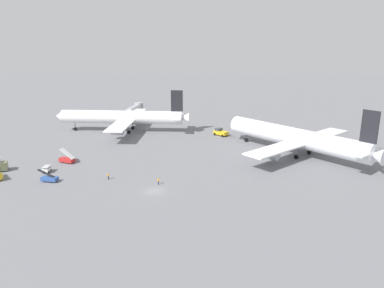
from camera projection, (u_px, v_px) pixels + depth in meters
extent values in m
plane|color=slate|center=(155.00, 191.00, 85.88)|extent=(600.00, 600.00, 0.00)
cylinder|color=white|center=(123.00, 117.00, 140.19)|extent=(45.99, 8.06, 4.90)
cone|color=white|center=(61.00, 116.00, 141.86)|extent=(3.11, 4.69, 4.51)
cone|color=white|center=(185.00, 118.00, 138.54)|extent=(3.86, 4.16, 3.92)
cube|color=white|center=(129.00, 119.00, 140.23)|extent=(9.27, 41.92, 0.44)
cube|color=white|center=(179.00, 117.00, 138.58)|extent=(4.09, 13.19, 0.28)
cube|color=black|center=(178.00, 101.00, 137.00)|extent=(4.41, 0.66, 7.82)
cylinder|color=#999EA3|center=(133.00, 117.00, 151.96)|extent=(4.37, 2.89, 2.60)
cylinder|color=#999EA3|center=(118.00, 131.00, 129.62)|extent=(4.37, 2.89, 2.60)
cylinder|color=slate|center=(129.00, 128.00, 137.67)|extent=(0.28, 0.28, 2.72)
cylinder|color=black|center=(130.00, 132.00, 138.04)|extent=(1.34, 0.64, 1.30)
cylinder|color=slate|center=(134.00, 124.00, 144.20)|extent=(0.28, 0.28, 2.72)
cylinder|color=black|center=(134.00, 128.00, 144.57)|extent=(1.34, 0.64, 1.30)
cylinder|color=slate|center=(76.00, 125.00, 142.43)|extent=(0.28, 0.28, 2.72)
cylinder|color=black|center=(76.00, 129.00, 142.80)|extent=(1.34, 0.64, 1.30)
cylinder|color=white|center=(295.00, 137.00, 112.05)|extent=(35.34, 39.39, 5.71)
cone|color=white|center=(235.00, 124.00, 130.10)|extent=(5.80, 5.56, 5.26)
cone|color=white|center=(378.00, 156.00, 94.14)|extent=(5.81, 5.72, 4.57)
cube|color=white|center=(302.00, 142.00, 110.56)|extent=(38.39, 34.60, 0.44)
cube|color=white|center=(369.00, 152.00, 95.80)|extent=(11.91, 10.95, 0.28)
cube|color=black|center=(371.00, 127.00, 94.25)|extent=(3.16, 3.55, 8.45)
cylinder|color=#999EA3|center=(321.00, 139.00, 119.78)|extent=(4.72, 4.87, 2.60)
cylinder|color=#999EA3|center=(272.00, 155.00, 103.78)|extent=(4.72, 4.87, 2.60)
cylinder|color=slate|center=(297.00, 153.00, 108.45)|extent=(0.28, 0.28, 2.13)
cylinder|color=black|center=(297.00, 157.00, 108.74)|extent=(1.27, 1.34, 1.30)
cylinder|color=slate|center=(310.00, 149.00, 112.73)|extent=(0.28, 0.28, 2.13)
cylinder|color=black|center=(310.00, 152.00, 113.02)|extent=(1.27, 1.34, 1.30)
cylinder|color=slate|center=(247.00, 137.00, 126.78)|extent=(0.28, 0.28, 2.13)
cylinder|color=black|center=(247.00, 140.00, 127.07)|extent=(1.27, 1.34, 1.30)
cube|color=gold|center=(222.00, 133.00, 135.28)|extent=(5.64, 5.63, 1.21)
cube|color=#333D47|center=(220.00, 129.00, 135.79)|extent=(2.86, 2.86, 0.90)
cylinder|color=#4C4C51|center=(231.00, 134.00, 132.35)|extent=(2.41, 2.40, 0.20)
sphere|color=orange|center=(220.00, 128.00, 135.62)|extent=(0.24, 0.24, 0.24)
cylinder|color=black|center=(216.00, 134.00, 135.85)|extent=(0.85, 0.85, 0.90)
cylinder|color=black|center=(220.00, 133.00, 137.66)|extent=(0.85, 0.85, 0.90)
cylinder|color=black|center=(224.00, 136.00, 133.24)|extent=(0.85, 0.85, 0.90)
cylinder|color=black|center=(228.00, 135.00, 135.05)|extent=(0.85, 0.85, 0.90)
cube|color=#666B4C|center=(4.00, 166.00, 98.87)|extent=(2.88, 3.00, 2.20)
cylinder|color=black|center=(0.00, 169.00, 99.43)|extent=(0.63, 0.39, 0.60)
cylinder|color=black|center=(0.00, 171.00, 98.16)|extent=(0.63, 0.39, 0.60)
cube|color=silver|center=(48.00, 169.00, 97.85)|extent=(1.57, 2.64, 1.00)
cube|color=#B2B2B7|center=(47.00, 166.00, 97.61)|extent=(1.64, 2.77, 0.12)
cylinder|color=black|center=(46.00, 170.00, 98.72)|extent=(0.22, 0.60, 0.60)
cylinder|color=black|center=(52.00, 170.00, 98.68)|extent=(0.22, 0.60, 0.60)
cylinder|color=black|center=(44.00, 172.00, 97.28)|extent=(0.22, 0.60, 0.60)
cylinder|color=black|center=(49.00, 172.00, 97.24)|extent=(0.22, 0.60, 0.60)
cube|color=red|center=(68.00, 160.00, 105.60)|extent=(4.92, 3.58, 1.00)
cube|color=silver|center=(68.00, 154.00, 104.98)|extent=(4.39, 2.90, 2.71)
cylinder|color=black|center=(64.00, 162.00, 105.40)|extent=(0.63, 0.42, 0.60)
cylinder|color=black|center=(68.00, 160.00, 106.64)|extent=(0.63, 0.42, 0.60)
cylinder|color=black|center=(69.00, 163.00, 104.84)|extent=(0.63, 0.42, 0.60)
cylinder|color=black|center=(72.00, 161.00, 106.08)|extent=(0.63, 0.42, 0.60)
cube|color=#2D5199|center=(51.00, 179.00, 91.56)|extent=(4.26, 2.51, 0.90)
cube|color=black|center=(47.00, 173.00, 91.34)|extent=(4.29, 1.47, 1.83)
cylinder|color=black|center=(46.00, 181.00, 91.16)|extent=(0.63, 0.31, 0.60)
cylinder|color=black|center=(50.00, 179.00, 92.48)|extent=(0.63, 0.31, 0.60)
cylinder|color=black|center=(52.00, 181.00, 90.89)|extent=(0.63, 0.31, 0.60)
cylinder|color=black|center=(55.00, 179.00, 92.21)|extent=(0.63, 0.31, 0.60)
cylinder|color=black|center=(0.00, 177.00, 93.84)|extent=(0.56, 0.57, 0.60)
cylinder|color=black|center=(2.00, 179.00, 92.80)|extent=(0.56, 0.57, 0.60)
cylinder|color=black|center=(109.00, 178.00, 93.14)|extent=(0.28, 0.28, 0.85)
cylinder|color=orange|center=(109.00, 175.00, 92.94)|extent=(0.36, 0.36, 0.60)
sphere|color=beige|center=(109.00, 173.00, 92.82)|extent=(0.23, 0.23, 0.23)
cylinder|color=#F24C19|center=(110.00, 174.00, 93.17)|extent=(0.05, 0.05, 0.40)
cylinder|color=#2D3351|center=(159.00, 183.00, 89.79)|extent=(0.28, 0.28, 0.85)
cylinder|color=orange|center=(159.00, 180.00, 89.59)|extent=(0.36, 0.36, 0.60)
sphere|color=#9E704C|center=(159.00, 178.00, 89.48)|extent=(0.23, 0.23, 0.23)
cylinder|color=#F24C19|center=(159.00, 179.00, 89.85)|extent=(0.05, 0.05, 0.40)
cylinder|color=#B7B7BC|center=(135.00, 109.00, 161.31)|extent=(5.57, 14.36, 3.20)
cylinder|color=#99999E|center=(140.00, 107.00, 167.95)|extent=(3.84, 3.84, 3.52)
cylinder|color=#595960|center=(139.00, 112.00, 167.62)|extent=(0.70, 0.70, 4.55)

